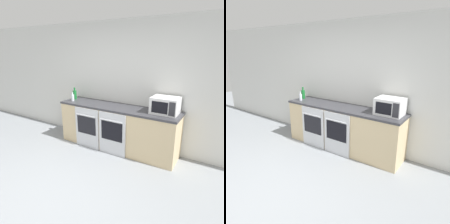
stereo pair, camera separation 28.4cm
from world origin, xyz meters
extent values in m
plane|color=gray|center=(0.00, 0.00, 0.00)|extent=(16.00, 16.00, 0.00)
cube|color=silver|center=(0.00, 2.21, 1.30)|extent=(10.00, 0.06, 2.60)
cube|color=#D1B789|center=(0.00, 1.88, 0.44)|extent=(2.54, 0.60, 0.87)
cube|color=#38383D|center=(0.00, 1.88, 0.89)|extent=(2.57, 0.62, 0.04)
cube|color=silver|center=(-0.55, 1.57, 0.43)|extent=(0.59, 0.03, 0.87)
cube|color=black|center=(-0.55, 1.55, 0.50)|extent=(0.47, 0.01, 0.38)
cylinder|color=silver|center=(-0.55, 1.53, 0.73)|extent=(0.48, 0.02, 0.02)
cube|color=silver|center=(0.07, 1.57, 0.43)|extent=(0.59, 0.03, 0.87)
cube|color=black|center=(0.07, 1.55, 0.50)|extent=(0.47, 0.01, 0.38)
cylinder|color=silver|center=(0.07, 1.53, 0.73)|extent=(0.48, 0.02, 0.02)
cube|color=silver|center=(0.97, 1.94, 1.06)|extent=(0.48, 0.40, 0.30)
cube|color=black|center=(0.92, 1.74, 1.06)|extent=(0.29, 0.01, 0.20)
cube|color=#2D2D33|center=(1.14, 1.74, 1.06)|extent=(0.10, 0.01, 0.24)
cylinder|color=silver|center=(-1.08, 1.76, 0.99)|extent=(0.07, 0.07, 0.14)
cylinder|color=silver|center=(-1.08, 1.76, 1.09)|extent=(0.03, 0.03, 0.06)
cylinder|color=#19722D|center=(-1.16, 1.93, 1.01)|extent=(0.09, 0.09, 0.20)
cylinder|color=#19722D|center=(-1.16, 1.93, 1.15)|extent=(0.04, 0.04, 0.08)
camera|label=1|loc=(1.94, -1.51, 2.02)|focal=32.00mm
camera|label=2|loc=(2.18, -1.35, 2.02)|focal=32.00mm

